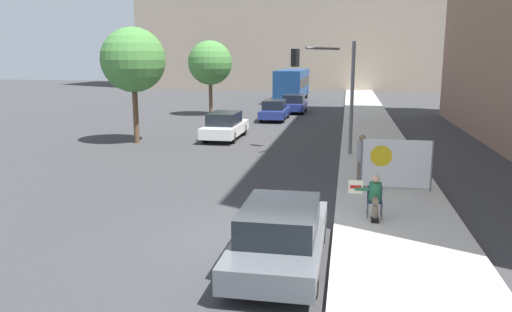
% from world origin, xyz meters
% --- Properties ---
extents(ground_plane, '(160.00, 160.00, 0.00)m').
position_xyz_m(ground_plane, '(0.00, 0.00, 0.00)').
color(ground_plane, '#38383A').
extents(sidewalk_curb, '(3.39, 90.00, 0.17)m').
position_xyz_m(sidewalk_curb, '(3.29, 15.00, 0.09)').
color(sidewalk_curb, beige).
rests_on(sidewalk_curb, ground_plane).
extents(seated_protester, '(0.93, 0.77, 1.18)m').
position_xyz_m(seated_protester, '(2.65, 1.90, 0.80)').
color(seated_protester, '#474C56').
rests_on(seated_protester, sidewalk_curb).
extents(jogger_on_sidewalk, '(0.34, 0.34, 1.77)m').
position_xyz_m(jogger_on_sidewalk, '(2.37, 5.30, 1.08)').
color(jogger_on_sidewalk, '#756651').
rests_on(jogger_on_sidewalk, sidewalk_curb).
extents(protest_banner, '(2.30, 0.06, 1.68)m').
position_xyz_m(protest_banner, '(3.46, 4.99, 1.07)').
color(protest_banner, slate).
rests_on(protest_banner, sidewalk_curb).
extents(traffic_light_pole, '(2.99, 2.75, 5.00)m').
position_xyz_m(traffic_light_pole, '(0.93, 11.66, 3.59)').
color(traffic_light_pole, slate).
rests_on(traffic_light_pole, sidewalk_curb).
extents(parked_car_curbside, '(1.83, 4.69, 1.39)m').
position_xyz_m(parked_car_curbside, '(0.50, -1.27, 0.70)').
color(parked_car_curbside, '#565B60').
rests_on(parked_car_curbside, ground_plane).
extents(car_on_road_nearest, '(1.76, 4.65, 1.50)m').
position_xyz_m(car_on_road_nearest, '(-4.83, 15.18, 0.75)').
color(car_on_road_nearest, white).
rests_on(car_on_road_nearest, ground_plane).
extents(car_on_road_midblock, '(1.73, 4.61, 1.47)m').
position_xyz_m(car_on_road_midblock, '(-3.31, 24.06, 0.73)').
color(car_on_road_midblock, navy).
rests_on(car_on_road_midblock, ground_plane).
extents(car_on_road_distant, '(1.88, 4.17, 1.49)m').
position_xyz_m(car_on_road_distant, '(-2.48, 29.21, 0.74)').
color(car_on_road_distant, navy).
rests_on(car_on_road_distant, ground_plane).
extents(city_bus_on_road, '(2.59, 11.17, 3.20)m').
position_xyz_m(city_bus_on_road, '(-3.86, 40.64, 1.85)').
color(city_bus_on_road, navy).
rests_on(city_bus_on_road, ground_plane).
extents(street_tree_near_curb, '(3.34, 3.34, 6.02)m').
position_xyz_m(street_tree_near_curb, '(-9.14, 13.08, 4.34)').
color(street_tree_near_curb, brown).
rests_on(street_tree_near_curb, ground_plane).
extents(street_tree_midblock, '(3.40, 3.40, 5.76)m').
position_xyz_m(street_tree_midblock, '(-8.72, 26.31, 4.05)').
color(street_tree_midblock, brown).
rests_on(street_tree_midblock, ground_plane).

